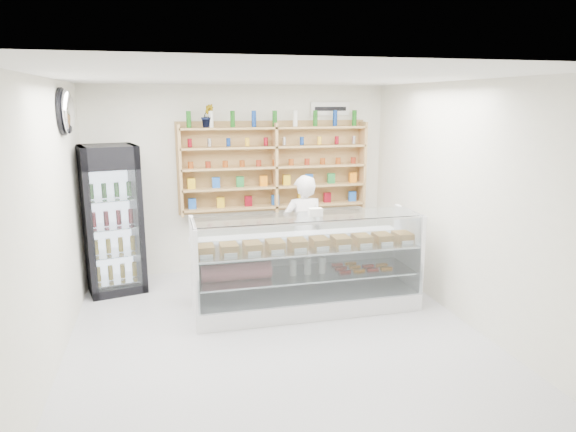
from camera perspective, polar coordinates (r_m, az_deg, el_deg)
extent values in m
plane|color=#BBBBC1|center=(5.89, -1.17, -13.19)|extent=(5.00, 5.00, 0.00)
plane|color=white|center=(5.31, -1.31, 15.16)|extent=(5.00, 5.00, 0.00)
plane|color=silver|center=(7.85, -5.27, 4.06)|extent=(4.50, 0.00, 4.50)
plane|color=silver|center=(3.14, 9.02, -9.37)|extent=(4.50, 0.00, 4.50)
plane|color=silver|center=(5.41, -25.16, -1.03)|extent=(0.00, 5.00, 5.00)
plane|color=silver|center=(6.31, 19.14, 1.28)|extent=(0.00, 5.00, 5.00)
cube|color=white|center=(6.54, 2.04, -9.35)|extent=(2.79, 0.79, 0.23)
cube|color=white|center=(6.73, 1.21, -5.00)|extent=(2.79, 0.05, 0.59)
cube|color=silver|center=(6.42, 2.06, -6.39)|extent=(2.68, 0.69, 0.02)
cube|color=silver|center=(6.31, 2.09, -3.44)|extent=(2.73, 0.73, 0.02)
cube|color=silver|center=(5.99, 3.08, -5.32)|extent=(2.73, 0.11, 0.97)
cube|color=silver|center=(6.17, 2.24, -0.08)|extent=(2.73, 0.55, 0.01)
imported|color=silver|center=(7.11, 1.70, -1.79)|extent=(0.59, 0.39, 1.59)
cube|color=black|center=(7.35, -18.97, -0.35)|extent=(0.86, 0.85, 2.00)
cube|color=#36053E|center=(6.90, -20.31, 5.93)|extent=(0.69, 0.19, 0.28)
cube|color=silver|center=(7.05, -19.77, -1.69)|extent=(0.59, 0.15, 1.58)
cube|color=tan|center=(7.58, -11.88, 4.98)|extent=(0.04, 0.28, 1.33)
cube|color=tan|center=(7.76, -1.45, 5.42)|extent=(0.04, 0.28, 1.33)
cube|color=tan|center=(8.17, 8.22, 5.67)|extent=(0.04, 0.28, 1.33)
cube|color=tan|center=(7.85, -1.43, 1.15)|extent=(2.80, 0.28, 0.03)
cube|color=tan|center=(7.80, -1.44, 3.31)|extent=(2.80, 0.28, 0.03)
cube|color=tan|center=(7.75, -1.45, 5.49)|extent=(2.80, 0.28, 0.03)
cube|color=tan|center=(7.72, -1.46, 7.70)|extent=(2.80, 0.28, 0.03)
cube|color=tan|center=(7.70, -1.48, 9.78)|extent=(2.80, 0.28, 0.03)
imported|color=#1E6626|center=(7.54, -8.95, 10.94)|extent=(0.19, 0.16, 0.33)
ellipsoid|color=silver|center=(6.45, -23.34, 10.60)|extent=(0.15, 0.50, 0.50)
cube|color=white|center=(8.06, 4.70, 11.79)|extent=(0.62, 0.03, 0.20)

